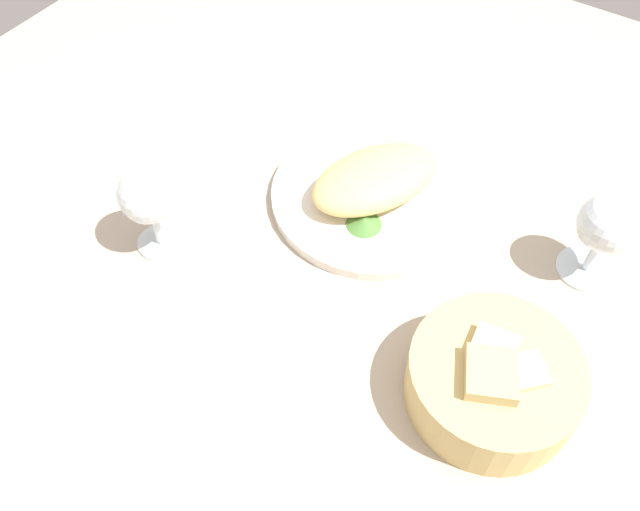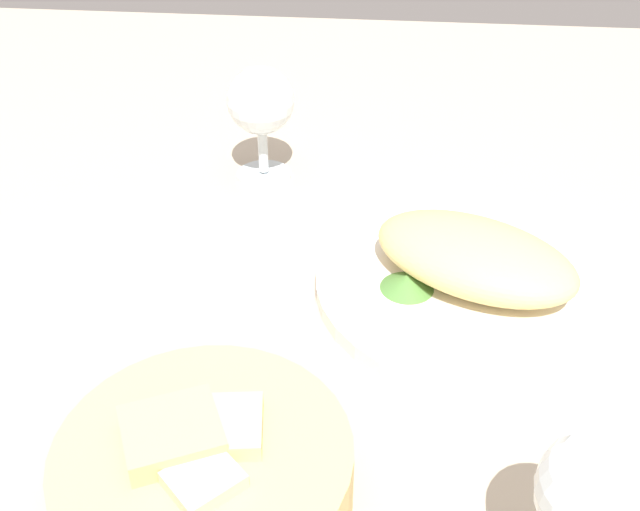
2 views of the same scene
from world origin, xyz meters
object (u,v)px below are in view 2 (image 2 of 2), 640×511
(wine_glass_near, at_px, (261,106))
(wine_glass_far, at_px, (600,505))
(plate, at_px, (471,285))
(bread_basket, at_px, (205,480))

(wine_glass_near, height_order, wine_glass_far, wine_glass_near)
(plate, distance_m, wine_glass_far, 0.28)
(bread_basket, relative_size, wine_glass_near, 1.46)
(plate, relative_size, wine_glass_far, 2.22)
(wine_glass_near, bearing_deg, plate, 138.66)
(plate, height_order, bread_basket, bread_basket)
(bread_basket, xyz_separation_m, wine_glass_near, (0.03, -0.41, 0.05))
(wine_glass_near, bearing_deg, wine_glass_far, 118.74)
(bread_basket, distance_m, wine_glass_near, 0.42)
(bread_basket, bearing_deg, plate, -125.92)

